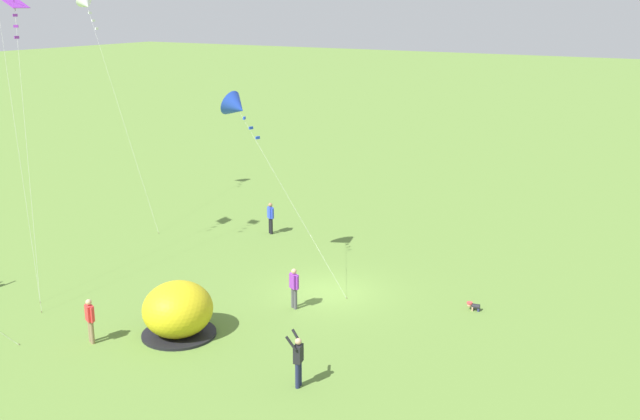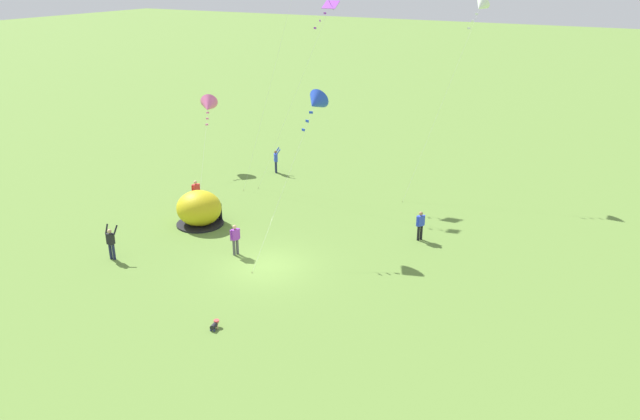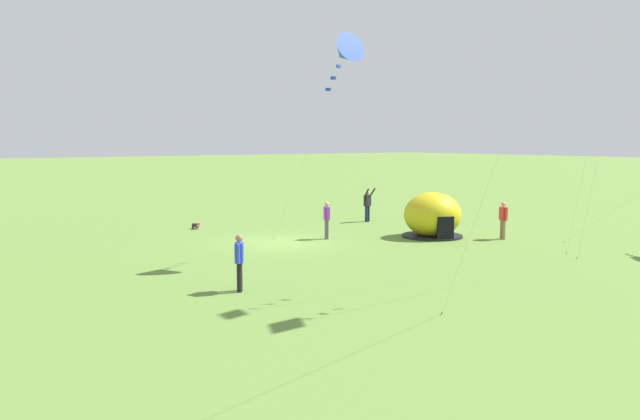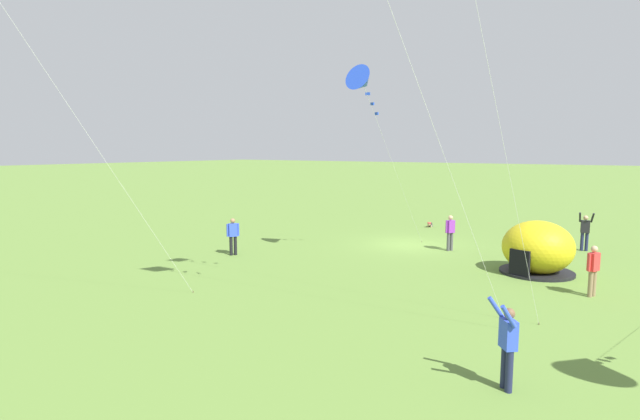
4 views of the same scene
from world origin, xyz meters
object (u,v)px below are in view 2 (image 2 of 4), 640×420
Objects in this scene: kite_white at (481,6)px; kite_pink at (208,106)px; toddler_crawling at (215,325)px; person_with_toddler at (420,224)px; person_near_tent at (196,192)px; kite_blue at (315,102)px; person_center_field at (235,238)px; person_flying_kite at (276,160)px; popup_tent at (199,209)px; person_far_back at (111,242)px; kite_purple at (328,10)px.

kite_pink is (-18.14, -6.35, -7.30)m from kite_white.
person_with_toddler is at bearing 71.16° from toddler_crawling.
person_with_toddler is at bearing 7.32° from person_near_tent.
kite_pink is (-4.50, 7.33, 3.74)m from person_near_tent.
person_with_toddler is at bearing 20.81° from kite_blue.
toddler_crawling is 27.72m from kite_white.
kite_pink is (-11.01, 12.05, 3.74)m from person_center_field.
kite_blue is at bearing -46.32° from person_flying_kite.
toddler_crawling is (7.92, -8.81, -0.82)m from popup_tent.
popup_tent is 13.05m from person_with_toddler.
person_center_field is at bearing -66.17° from person_flying_kite.
kite_blue is (2.43, 4.47, 6.72)m from person_center_field.
kite_blue is at bearing 61.50° from person_center_field.
kite_blue is at bearing 17.01° from popup_tent.
kite_white is at bearing 54.31° from popup_tent.
person_flying_kite is 1.00× the size of person_far_back.
kite_pink is (-9.41, -1.33, -7.05)m from kite_purple.
popup_tent is at bearing -47.34° from person_near_tent.
toddler_crawling is 0.07× the size of kite_blue.
kite_purple is at bearing 144.70° from person_with_toddler.
person_with_toddler is 16.81m from person_far_back.
person_center_field is at bearing -83.14° from kite_purple.
person_with_toddler is 8.97m from kite_blue.
toddler_crawling is 15.04m from person_near_tent.
person_flying_kite is 15.19m from person_with_toddler.
kite_pink reaches higher than popup_tent.
person_center_field is (-3.55, 6.42, 0.79)m from toddler_crawling.
popup_tent is 0.22× the size of kite_purple.
kite_purple is 2.02× the size of kite_pink.
person_center_field is 8.05m from person_near_tent.
kite_purple is 10.08m from kite_white.
person_far_back is 0.23× the size of kite_blue.
popup_tent reaches higher than person_with_toddler.
person_center_field is at bearing -28.66° from popup_tent.
kite_purple is 0.99× the size of kite_white.
person_center_field and person_near_tent have the same top height.
popup_tent reaches higher than person_center_field.
kite_white is (7.13, 18.39, 11.04)m from person_center_field.
popup_tent is at bearing -161.26° from person_with_toddler.
toddler_crawling is at bearing -61.09° from person_center_field.
kite_purple is (4.15, 0.33, 10.75)m from person_flying_kite.
toddler_crawling is 0.09× the size of kite_pink.
person_with_toddler is 20.12m from kite_pink.
toddler_crawling is 0.32× the size of person_center_field.
kite_pink is at bearing 128.25° from toddler_crawling.
person_center_field is 0.14× the size of kite_purple.
kite_white is at bearing 68.82° from person_center_field.
kite_white is 20.56m from kite_pink.
kite_pink is at bearing -169.25° from person_flying_kite.
person_near_tent is at bearing 97.66° from person_far_back.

